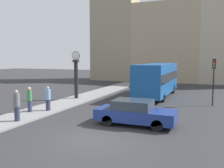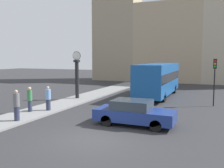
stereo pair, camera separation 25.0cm
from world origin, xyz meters
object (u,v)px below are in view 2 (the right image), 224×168
sedan_car (134,113)px  bus_distant (158,78)px  pedestrian_grey_jacket (17,105)px  street_clock (77,76)px  traffic_light_far (215,72)px  pedestrian_blue_stripe (48,98)px  pedestrian_green_hoodie (30,99)px

sedan_car → bus_distant: size_ratio=0.47×
pedestrian_grey_jacket → street_clock: bearing=96.6°
traffic_light_far → street_clock: street_clock is taller
street_clock → pedestrian_grey_jacket: street_clock is taller
pedestrian_blue_stripe → pedestrian_grey_jacket: 3.13m
bus_distant → pedestrian_green_hoodie: bearing=-120.9°
street_clock → pedestrian_blue_stripe: street_clock is taller
pedestrian_green_hoodie → pedestrian_grey_jacket: size_ratio=0.94×
sedan_car → pedestrian_green_hoodie: pedestrian_green_hoodie is taller
sedan_car → pedestrian_blue_stripe: (-6.62, 1.01, 0.23)m
pedestrian_green_hoodie → pedestrian_grey_jacket: (0.99, -2.26, 0.05)m
street_clock → pedestrian_green_hoodie: street_clock is taller
bus_distant → pedestrian_green_hoodie: (-6.44, -10.78, -0.83)m
bus_distant → pedestrian_grey_jacket: bus_distant is taller
pedestrian_blue_stripe → pedestrian_grey_jacket: bearing=-87.6°
bus_distant → traffic_light_far: (5.10, -3.24, 0.85)m
bus_distant → pedestrian_blue_stripe: 11.40m
pedestrian_green_hoodie → pedestrian_grey_jacket: pedestrian_grey_jacket is taller
traffic_light_far → pedestrian_grey_jacket: size_ratio=2.04×
sedan_car → pedestrian_grey_jacket: 6.84m
bus_distant → pedestrian_grey_jacket: 14.15m
traffic_light_far → pedestrian_grey_jacket: (-10.54, -9.80, -1.63)m
street_clock → pedestrian_blue_stripe: size_ratio=2.52×
traffic_light_far → pedestrian_green_hoodie: traffic_light_far is taller
bus_distant → traffic_light_far: size_ratio=2.55×
sedan_car → bus_distant: bus_distant is taller
pedestrian_grey_jacket → bus_distant: bearing=67.3°
street_clock → bus_distant: bearing=35.3°
sedan_car → traffic_light_far: bearing=62.2°
sedan_car → traffic_light_far: traffic_light_far is taller
sedan_car → pedestrian_grey_jacket: bearing=-162.0°
traffic_light_far → pedestrian_blue_stripe: bearing=-148.0°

